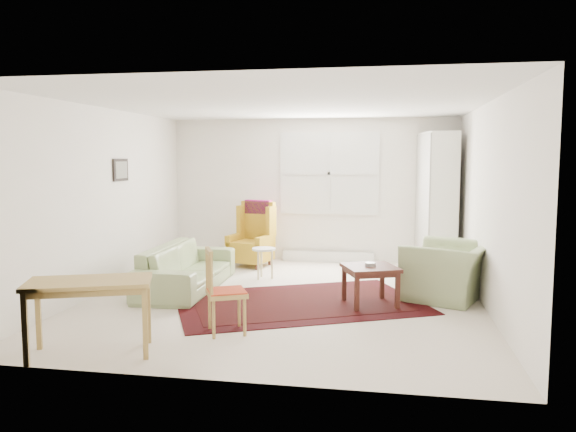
% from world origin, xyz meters
% --- Properties ---
extents(room, '(5.04, 5.54, 2.51)m').
position_xyz_m(room, '(0.02, 0.21, 1.26)').
color(room, silver).
rests_on(room, ground).
extents(rug, '(3.53, 3.01, 0.03)m').
position_xyz_m(rug, '(0.23, -0.20, 0.01)').
color(rug, black).
rests_on(rug, ground).
extents(sofa, '(0.86, 2.13, 0.85)m').
position_xyz_m(sofa, '(-1.43, 0.29, 0.43)').
color(sofa, '#8FA26C').
rests_on(sofa, ground).
extents(armchair, '(1.33, 1.40, 0.87)m').
position_xyz_m(armchair, '(2.10, 0.38, 0.44)').
color(armchair, '#8FA26C').
rests_on(armchair, ground).
extents(wingback_chair, '(0.79, 0.81, 1.11)m').
position_xyz_m(wingback_chair, '(-0.95, 2.04, 0.55)').
color(wingback_chair, '#BD901D').
rests_on(wingback_chair, ground).
extents(coffee_table, '(0.79, 0.79, 0.50)m').
position_xyz_m(coffee_table, '(1.11, -0.15, 0.25)').
color(coffee_table, '#431B14').
rests_on(coffee_table, ground).
extents(stool, '(0.35, 0.35, 0.47)m').
position_xyz_m(stool, '(-0.52, 1.14, 0.24)').
color(stool, white).
rests_on(stool, ground).
extents(cabinet, '(0.63, 0.97, 2.24)m').
position_xyz_m(cabinet, '(2.10, 2.35, 1.12)').
color(cabinet, white).
rests_on(cabinet, ground).
extents(desk, '(1.24, 0.91, 0.70)m').
position_xyz_m(desk, '(-1.40, -2.35, 0.35)').
color(desk, '#A68643').
rests_on(desk, ground).
extents(desk_chair, '(0.52, 0.52, 0.90)m').
position_xyz_m(desk_chair, '(-0.33, -1.51, 0.45)').
color(desk_chair, '#A68643').
rests_on(desk_chair, ground).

